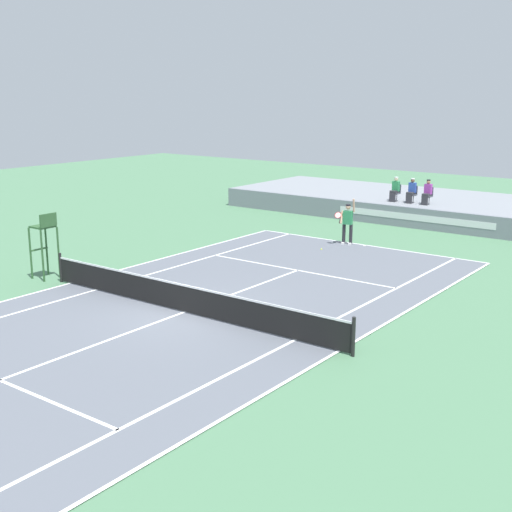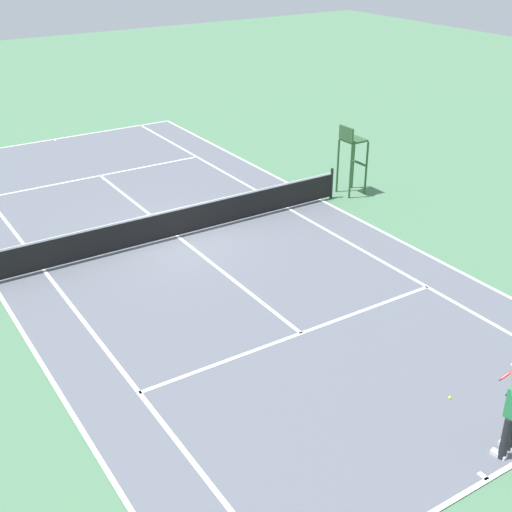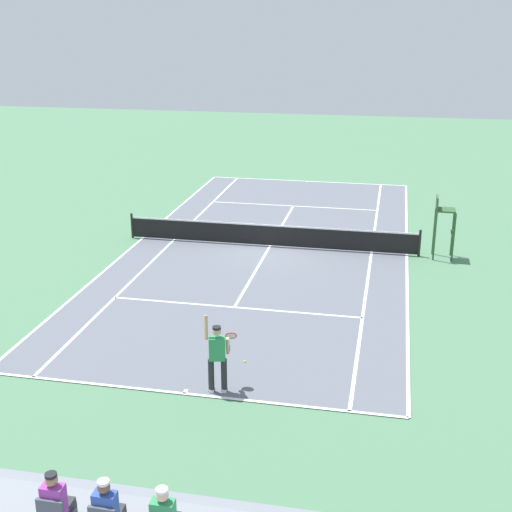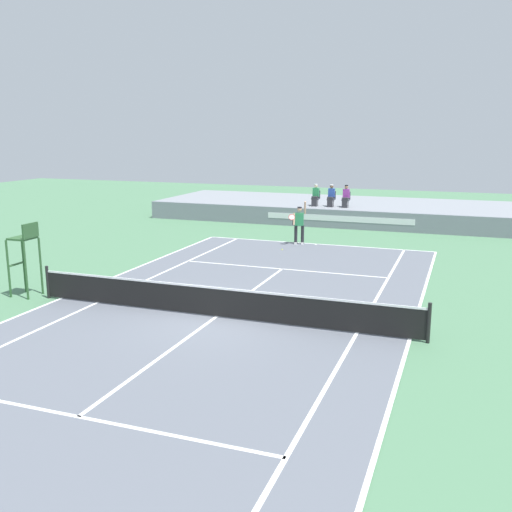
% 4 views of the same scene
% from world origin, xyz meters
% --- Properties ---
extents(ground_plane, '(80.00, 80.00, 0.00)m').
position_xyz_m(ground_plane, '(0.00, 0.00, 0.00)').
color(ground_plane, '#4C7A56').
extents(court, '(11.08, 23.88, 0.03)m').
position_xyz_m(court, '(0.00, 0.00, 0.01)').
color(court, slate).
rests_on(court, ground).
extents(net, '(11.98, 0.10, 1.07)m').
position_xyz_m(net, '(0.00, 0.00, 0.52)').
color(net, black).
rests_on(net, ground).
extents(barrier_wall, '(23.62, 0.25, 1.04)m').
position_xyz_m(barrier_wall, '(0.00, 16.89, 0.52)').
color(barrier_wall, gray).
rests_on(barrier_wall, ground).
extents(bleacher_platform, '(23.62, 7.42, 1.04)m').
position_xyz_m(bleacher_platform, '(0.00, 20.71, 0.52)').
color(bleacher_platform, gray).
rests_on(bleacher_platform, ground).
extents(spectator_seated_0, '(0.44, 0.60, 1.27)m').
position_xyz_m(spectator_seated_0, '(-1.70, 18.19, 1.65)').
color(spectator_seated_0, '#474C56').
rests_on(spectator_seated_0, bleacher_platform).
extents(spectator_seated_1, '(0.44, 0.60, 1.27)m').
position_xyz_m(spectator_seated_1, '(-0.77, 18.19, 1.65)').
color(spectator_seated_1, '#474C56').
rests_on(spectator_seated_1, bleacher_platform).
extents(spectator_seated_2, '(0.44, 0.60, 1.27)m').
position_xyz_m(spectator_seated_2, '(0.09, 18.19, 1.65)').
color(spectator_seated_2, '#474C56').
rests_on(spectator_seated_2, bleacher_platform).
extents(tennis_player, '(0.74, 0.75, 2.08)m').
position_xyz_m(tennis_player, '(-0.80, 11.60, 0.99)').
color(tennis_player, '#232328').
rests_on(tennis_player, ground).
extents(tennis_ball, '(0.07, 0.07, 0.07)m').
position_xyz_m(tennis_ball, '(-1.13, 9.97, 0.03)').
color(tennis_ball, '#D1E533').
rests_on(tennis_ball, ground).
extents(umpire_chair, '(0.77, 0.77, 2.44)m').
position_xyz_m(umpire_chair, '(-6.75, 0.00, 1.56)').
color(umpire_chair, '#2D562D').
rests_on(umpire_chair, ground).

